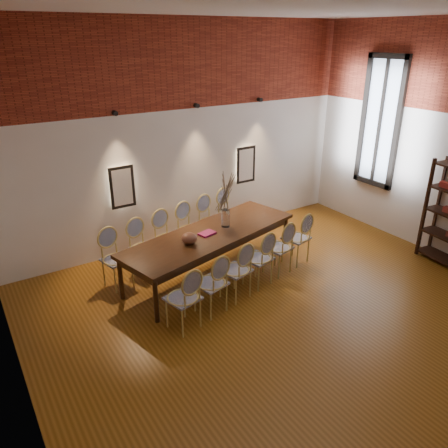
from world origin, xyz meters
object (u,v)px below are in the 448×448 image
dining_table (211,253)px  vase (226,218)px  chair_far_e (211,222)px  chair_near_c (235,270)px  chair_far_d (191,230)px  chair_near_e (278,247)px  chair_far_c (168,239)px  chair_near_a (183,298)px  chair_far_b (144,249)px  chair_far_f (230,214)px  bowl (189,238)px  chair_near_f (296,238)px  chair_near_b (211,283)px  chair_far_a (117,260)px  book (207,233)px  chair_near_d (258,258)px

dining_table → vase: bearing=0.0°
dining_table → vase: (0.34, 0.08, 0.53)m
chair_far_e → chair_near_c: bearing=56.3°
chair_near_c → chair_far_d: (0.14, 1.65, 0.00)m
chair_near_e → vase: size_ratio=3.13×
chair_far_c → chair_far_d: same height
dining_table → chair_near_a: chair_near_a is taller
chair_near_a → chair_near_e: size_ratio=1.00×
chair_near_e → chair_far_c: size_ratio=1.00×
chair_far_b → chair_far_f: same height
chair_near_a → vase: size_ratio=3.13×
bowl → dining_table: bearing=19.2°
bowl → chair_near_a: bearing=-123.6°
chair_near_c → chair_near_f: same height
bowl → chair_far_c: bearing=86.8°
chair_far_f → chair_near_c: bearing=45.0°
chair_near_b → vase: 1.44m
chair_far_a → vase: (1.79, -0.37, 0.43)m
dining_table → chair_far_f: (1.08, 1.07, 0.09)m
chair_far_f → bowl: 2.03m
chair_far_d → chair_far_e: 0.52m
vase → bowl: 0.86m
chair_near_e → chair_far_e: bearing=90.0°
chair_near_c → chair_far_f: bearing=45.0°
dining_table → chair_near_c: (-0.07, -0.82, 0.09)m
chair_far_e → vase: vase is taller
chair_far_c → chair_near_e: bearing=123.7°
chair_near_c → vase: vase is taller
book → chair_far_e: bearing=55.7°
chair_near_d → chair_near_c: bearing=180.0°
chair_near_c → book: 0.85m
chair_far_a → bowl: chair_far_a is taller
chair_far_b → vase: size_ratio=3.13×
chair_far_f → vase: 1.31m
chair_far_b → bowl: 0.95m
chair_near_a → chair_near_b: (0.51, 0.12, 0.00)m
chair_far_d → book: size_ratio=3.62×
dining_table → chair_far_b: size_ratio=3.33×
dining_table → chair_far_e: 1.11m
chair_near_f → chair_far_c: 2.22m
chair_far_c → chair_far_e: (1.01, 0.25, 0.00)m
chair_near_f → book: size_ratio=3.62×
chair_near_b → chair_far_f: 2.61m
chair_near_d → chair_near_e: size_ratio=1.00×
chair_far_e → vase: size_ratio=3.13×
chair_near_c → chair_far_c: size_ratio=1.00×
chair_near_d → chair_far_f: same height
chair_near_f → chair_far_a: bearing=149.0°
chair_near_e → chair_far_b: 2.22m
chair_near_b → chair_near_e: bearing=-0.0°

